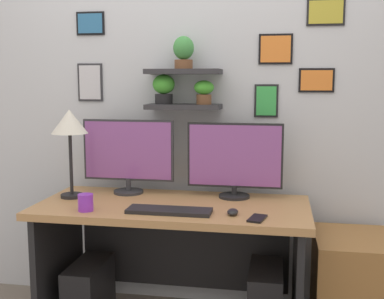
{
  "coord_description": "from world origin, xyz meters",
  "views": [
    {
      "loc": [
        0.58,
        -2.57,
        1.43
      ],
      "look_at": [
        0.1,
        0.05,
        1.05
      ],
      "focal_mm": 45.49,
      "sensor_mm": 36.0,
      "label": 1
    }
  ],
  "objects_px": {
    "coffee_mug": "(86,202)",
    "drawer_cabinet": "(354,288)",
    "computer_mouse": "(233,212)",
    "cell_phone": "(257,218)",
    "computer_tower_left": "(89,295)",
    "monitor_right": "(235,159)",
    "monitor_left": "(128,154)",
    "keyboard": "(169,211)",
    "desk_lamp": "(70,126)",
    "desk": "(175,238)"
  },
  "relations": [
    {
      "from": "computer_mouse",
      "to": "coffee_mug",
      "type": "bearing_deg",
      "value": -175.31
    },
    {
      "from": "monitor_left",
      "to": "computer_mouse",
      "type": "distance_m",
      "value": 0.8
    },
    {
      "from": "desk",
      "to": "cell_phone",
      "type": "distance_m",
      "value": 0.59
    },
    {
      "from": "cell_phone",
      "to": "drawer_cabinet",
      "type": "bearing_deg",
      "value": 44.54
    },
    {
      "from": "drawer_cabinet",
      "to": "coffee_mug",
      "type": "bearing_deg",
      "value": -166.93
    },
    {
      "from": "desk",
      "to": "computer_tower_left",
      "type": "xyz_separation_m",
      "value": [
        -0.49,
        -0.09,
        -0.34
      ]
    },
    {
      "from": "monitor_left",
      "to": "keyboard",
      "type": "height_order",
      "value": "monitor_left"
    },
    {
      "from": "monitor_left",
      "to": "monitor_right",
      "type": "bearing_deg",
      "value": 0.0
    },
    {
      "from": "desk",
      "to": "monitor_left",
      "type": "relative_size",
      "value": 2.69
    },
    {
      "from": "desk",
      "to": "monitor_right",
      "type": "bearing_deg",
      "value": 27.06
    },
    {
      "from": "keyboard",
      "to": "coffee_mug",
      "type": "bearing_deg",
      "value": -174.04
    },
    {
      "from": "monitor_right",
      "to": "computer_mouse",
      "type": "relative_size",
      "value": 6.16
    },
    {
      "from": "cell_phone",
      "to": "computer_tower_left",
      "type": "height_order",
      "value": "cell_phone"
    },
    {
      "from": "keyboard",
      "to": "coffee_mug",
      "type": "distance_m",
      "value": 0.44
    },
    {
      "from": "monitor_right",
      "to": "keyboard",
      "type": "height_order",
      "value": "monitor_right"
    },
    {
      "from": "coffee_mug",
      "to": "computer_tower_left",
      "type": "height_order",
      "value": "coffee_mug"
    },
    {
      "from": "coffee_mug",
      "to": "drawer_cabinet",
      "type": "relative_size",
      "value": 0.15
    },
    {
      "from": "monitor_right",
      "to": "keyboard",
      "type": "relative_size",
      "value": 1.26
    },
    {
      "from": "monitor_left",
      "to": "computer_tower_left",
      "type": "bearing_deg",
      "value": -123.1
    },
    {
      "from": "computer_tower_left",
      "to": "desk_lamp",
      "type": "bearing_deg",
      "value": 145.42
    },
    {
      "from": "keyboard",
      "to": "drawer_cabinet",
      "type": "bearing_deg",
      "value": 16.13
    },
    {
      "from": "drawer_cabinet",
      "to": "computer_tower_left",
      "type": "distance_m",
      "value": 1.5
    },
    {
      "from": "keyboard",
      "to": "computer_mouse",
      "type": "relative_size",
      "value": 4.89
    },
    {
      "from": "monitor_left",
      "to": "computer_tower_left",
      "type": "height_order",
      "value": "monitor_left"
    },
    {
      "from": "cell_phone",
      "to": "monitor_right",
      "type": "bearing_deg",
      "value": 121.91
    },
    {
      "from": "computer_mouse",
      "to": "cell_phone",
      "type": "bearing_deg",
      "value": -25.86
    },
    {
      "from": "computer_mouse",
      "to": "computer_tower_left",
      "type": "distance_m",
      "value": 1.02
    },
    {
      "from": "desk",
      "to": "monitor_left",
      "type": "height_order",
      "value": "monitor_left"
    },
    {
      "from": "keyboard",
      "to": "computer_tower_left",
      "type": "distance_m",
      "value": 0.78
    },
    {
      "from": "monitor_left",
      "to": "computer_tower_left",
      "type": "distance_m",
      "value": 0.85
    },
    {
      "from": "monitor_left",
      "to": "desk_lamp",
      "type": "bearing_deg",
      "value": -149.39
    },
    {
      "from": "computer_mouse",
      "to": "computer_tower_left",
      "type": "relative_size",
      "value": 0.22
    },
    {
      "from": "keyboard",
      "to": "desk_lamp",
      "type": "height_order",
      "value": "desk_lamp"
    },
    {
      "from": "monitor_left",
      "to": "drawer_cabinet",
      "type": "xyz_separation_m",
      "value": [
        1.33,
        -0.11,
        -0.7
      ]
    },
    {
      "from": "computer_mouse",
      "to": "drawer_cabinet",
      "type": "height_order",
      "value": "computer_mouse"
    },
    {
      "from": "computer_tower_left",
      "to": "cell_phone",
      "type": "bearing_deg",
      "value": -10.64
    },
    {
      "from": "keyboard",
      "to": "desk_lamp",
      "type": "xyz_separation_m",
      "value": [
        -0.64,
        0.22,
        0.41
      ]
    },
    {
      "from": "monitor_right",
      "to": "desk_lamp",
      "type": "relative_size",
      "value": 1.08
    },
    {
      "from": "monitor_left",
      "to": "drawer_cabinet",
      "type": "relative_size",
      "value": 0.96
    },
    {
      "from": "desk",
      "to": "cell_phone",
      "type": "height_order",
      "value": "cell_phone"
    },
    {
      "from": "keyboard",
      "to": "drawer_cabinet",
      "type": "xyz_separation_m",
      "value": [
        0.98,
        0.28,
        -0.47
      ]
    },
    {
      "from": "cell_phone",
      "to": "coffee_mug",
      "type": "distance_m",
      "value": 0.9
    },
    {
      "from": "monitor_left",
      "to": "monitor_right",
      "type": "height_order",
      "value": "monitor_left"
    },
    {
      "from": "desk_lamp",
      "to": "drawer_cabinet",
      "type": "bearing_deg",
      "value": 2.17
    },
    {
      "from": "monitor_right",
      "to": "computer_mouse",
      "type": "xyz_separation_m",
      "value": [
        0.03,
        -0.38,
        -0.21
      ]
    },
    {
      "from": "coffee_mug",
      "to": "drawer_cabinet",
      "type": "xyz_separation_m",
      "value": [
        1.42,
        0.33,
        -0.5
      ]
    },
    {
      "from": "monitor_left",
      "to": "coffee_mug",
      "type": "xyz_separation_m",
      "value": [
        -0.1,
        -0.44,
        -0.19
      ]
    },
    {
      "from": "drawer_cabinet",
      "to": "keyboard",
      "type": "bearing_deg",
      "value": -163.87
    },
    {
      "from": "monitor_right",
      "to": "desk_lamp",
      "type": "xyz_separation_m",
      "value": [
        -0.94,
        -0.17,
        0.19
      ]
    },
    {
      "from": "drawer_cabinet",
      "to": "desk_lamp",
      "type": "bearing_deg",
      "value": -177.83
    }
  ]
}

